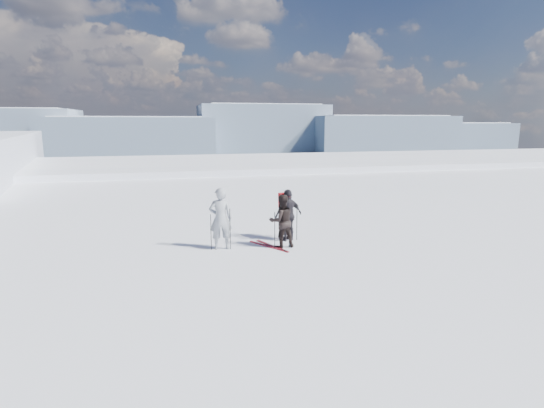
# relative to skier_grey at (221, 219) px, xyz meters

# --- Properties ---
(lake_basin) EXTENTS (820.00, 820.00, 71.62)m
(lake_basin) POSITION_rel_skier_grey_xyz_m (3.12, 26.03, -7.51)
(lake_basin) COLOR white
(lake_basin) RESTS_ON ground
(far_mountain_range) EXTENTS (770.00, 110.00, 53.00)m
(far_mountain_range) POSITION_rel_skier_grey_xyz_m (32.72, 450.81, -8.20)
(far_mountain_range) COLOR slate
(far_mountain_range) RESTS_ON ground
(skier_grey) EXTENTS (0.76, 0.52, 2.02)m
(skier_grey) POSITION_rel_skier_grey_xyz_m (0.00, 0.00, 0.00)
(skier_grey) COLOR #949AA1
(skier_grey) RESTS_ON ground
(skier_dark) EXTENTS (0.92, 0.75, 1.75)m
(skier_dark) POSITION_rel_skier_grey_xyz_m (1.96, -0.26, -0.13)
(skier_dark) COLOR black
(skier_dark) RESTS_ON ground
(skier_pack) EXTENTS (1.13, 0.74, 1.79)m
(skier_pack) POSITION_rel_skier_grey_xyz_m (2.39, 0.47, -0.11)
(skier_pack) COLOR black
(skier_pack) RESTS_ON ground
(backpack) EXTENTS (0.43, 0.32, 0.53)m
(backpack) POSITION_rel_skier_grey_xyz_m (2.32, 0.71, 1.05)
(backpack) COLOR red
(backpack) RESTS_ON skier_pack
(ski_poles) EXTENTS (3.04, 0.84, 1.34)m
(ski_poles) POSITION_rel_skier_grey_xyz_m (1.46, 0.01, -0.37)
(ski_poles) COLOR black
(ski_poles) RESTS_ON ground
(skis_loose) EXTENTS (1.00, 1.60, 0.03)m
(skis_loose) POSITION_rel_skier_grey_xyz_m (1.60, -0.13, -0.99)
(skis_loose) COLOR black
(skis_loose) RESTS_ON ground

